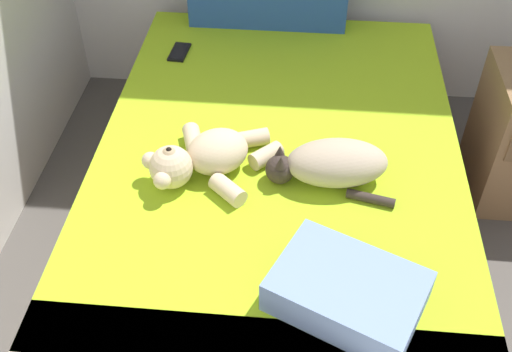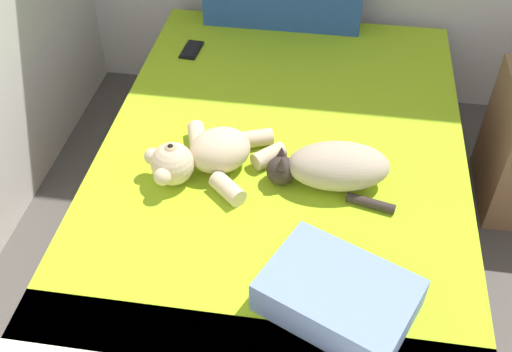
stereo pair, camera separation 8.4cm
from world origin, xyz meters
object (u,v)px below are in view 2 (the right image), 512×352
(cat, at_px, (333,167))
(throw_pillow, at_px, (338,295))
(bed, at_px, (280,201))
(cell_phone, at_px, (192,50))
(teddy_bear, at_px, (207,155))

(cat, xyz_separation_m, throw_pillow, (0.05, -0.50, -0.02))
(bed, xyz_separation_m, throw_pillow, (0.23, -0.63, 0.30))
(cell_phone, bearing_deg, bed, -52.88)
(teddy_bear, height_order, throw_pillow, teddy_bear)
(cat, height_order, cell_phone, cat)
(throw_pillow, bearing_deg, cat, 95.21)
(cat, relative_size, cell_phone, 2.84)
(bed, relative_size, throw_pillow, 5.13)
(cell_phone, bearing_deg, teddy_bear, -72.85)
(throw_pillow, bearing_deg, cell_phone, 119.34)
(cat, bearing_deg, teddy_bear, -179.85)
(bed, distance_m, throw_pillow, 0.73)
(teddy_bear, distance_m, cell_phone, 0.79)
(bed, bearing_deg, teddy_bear, -153.01)
(bed, bearing_deg, throw_pillow, -69.87)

